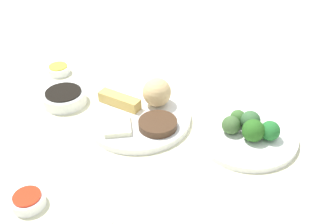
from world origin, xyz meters
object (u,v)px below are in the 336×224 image
Objects in this scene: broccoli_plate at (246,136)px; soy_sauce_bowl at (64,98)px; sauce_ramekin_hot_mustard at (59,70)px; main_plate at (138,118)px; sauce_ramekin_sweet_and_sour at (28,201)px.

soy_sauce_bowl reaches higher than broccoli_plate.
broccoli_plate is 0.58m from sauce_ramekin_hot_mustard.
main_plate is 4.02× the size of sauce_ramekin_hot_mustard.
broccoli_plate is at bearing 139.76° from soy_sauce_bowl.
soy_sauce_bowl is at bearing -44.14° from main_plate.
main_plate is 0.26m from broccoli_plate.
sauce_ramekin_sweet_and_sour is (0.12, 0.32, -0.00)m from soy_sauce_bowl.
soy_sauce_bowl is 1.77× the size of sauce_ramekin_sweet_and_sour.
broccoli_plate is 3.67× the size of sauce_ramekin_sweet_and_sour.
broccoli_plate is 3.67× the size of sauce_ramekin_hot_mustard.
sauce_ramekin_hot_mustard is 0.50m from sauce_ramekin_sweet_and_sour.
soy_sauce_bowl is at bearing 85.92° from sauce_ramekin_hot_mustard.
soy_sauce_bowl is at bearing -40.24° from broccoli_plate.
soy_sauce_bowl is (0.36, -0.31, 0.01)m from broccoli_plate.
sauce_ramekin_sweet_and_sour is (0.49, 0.02, 0.00)m from broccoli_plate.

